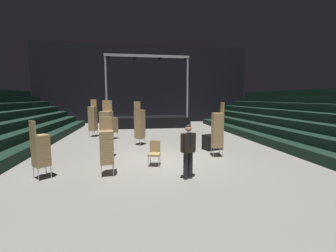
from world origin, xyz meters
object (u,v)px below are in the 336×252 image
at_px(man_with_tie, 188,148).
at_px(chair_stack_mid_centre, 107,146).
at_px(chair_stack_rear_left, 106,130).
at_px(chair_stack_rear_centre, 113,125).
at_px(chair_stack_front_left, 93,118).
at_px(chair_stack_rear_right, 139,123).
at_px(stage_riser, 148,120).
at_px(equipment_road_case, 212,142).
at_px(chair_stack_mid_left, 217,130).
at_px(loose_chair_near_man, 154,152).
at_px(chair_stack_mid_right, 140,123).
at_px(chair_stack_front_right, 40,150).

distance_m(man_with_tie, chair_stack_mid_centre, 2.69).
distance_m(chair_stack_rear_left, chair_stack_rear_centre, 4.74).
distance_m(chair_stack_front_left, chair_stack_rear_right, 3.26).
bearing_deg(chair_stack_rear_centre, stage_riser, 105.04).
distance_m(chair_stack_rear_centre, equipment_road_case, 6.44).
bearing_deg(chair_stack_mid_left, stage_riser, 17.52).
height_order(chair_stack_rear_right, loose_chair_near_man, chair_stack_rear_right).
relative_size(chair_stack_mid_right, chair_stack_rear_left, 0.97).
bearing_deg(chair_stack_rear_right, chair_stack_front_right, -24.76).
relative_size(chair_stack_mid_right, chair_stack_rear_right, 1.22).
distance_m(chair_stack_front_left, chair_stack_mid_centre, 8.18).
height_order(chair_stack_front_left, chair_stack_rear_left, same).
relative_size(chair_stack_rear_left, equipment_road_case, 2.75).
distance_m(stage_riser, chair_stack_mid_left, 10.98).
height_order(chair_stack_mid_right, chair_stack_rear_right, chair_stack_mid_right).
distance_m(chair_stack_mid_centre, chair_stack_rear_left, 2.25).
distance_m(chair_stack_mid_right, loose_chair_near_man, 4.02).
bearing_deg(chair_stack_mid_left, loose_chair_near_man, 112.74).
distance_m(chair_stack_front_right, chair_stack_mid_left, 6.82).
distance_m(chair_stack_mid_centre, chair_stack_rear_right, 6.90).
bearing_deg(chair_stack_front_right, stage_riser, 119.95).
bearing_deg(equipment_road_case, chair_stack_front_left, 143.48).
height_order(man_with_tie, chair_stack_mid_right, chair_stack_mid_right).
relative_size(chair_stack_mid_left, chair_stack_mid_right, 1.00).
distance_m(man_with_tie, chair_stack_front_left, 9.74).
xyz_separation_m(chair_stack_mid_centre, chair_stack_rear_right, (1.27, 6.78, 0.00)).
distance_m(man_with_tie, chair_stack_rear_left, 4.10).
distance_m(stage_riser, man_with_tie, 13.26).
xyz_separation_m(man_with_tie, chair_stack_front_right, (-4.63, 0.75, -0.05)).
height_order(man_with_tie, chair_stack_front_left, chair_stack_front_left).
relative_size(chair_stack_mid_left, chair_stack_rear_right, 1.22).
bearing_deg(chair_stack_rear_centre, chair_stack_front_right, -64.20).
relative_size(chair_stack_front_right, loose_chair_near_man, 1.99).
height_order(stage_riser, chair_stack_mid_right, stage_riser).
bearing_deg(chair_stack_front_right, chair_stack_rear_right, 112.42).
distance_m(chair_stack_rear_centre, loose_chair_near_man, 6.39).
xyz_separation_m(chair_stack_mid_right, loose_chair_near_man, (0.43, -3.94, -0.66)).
bearing_deg(chair_stack_mid_centre, equipment_road_case, -154.75).
distance_m(stage_riser, chair_stack_rear_centre, 6.12).
distance_m(man_with_tie, loose_chair_near_man, 1.93).
xyz_separation_m(chair_stack_front_left, loose_chair_near_man, (3.42, -7.09, -0.70)).
bearing_deg(man_with_tie, chair_stack_mid_left, -147.74).
height_order(chair_stack_front_left, equipment_road_case, chair_stack_front_left).
relative_size(chair_stack_mid_centre, equipment_road_case, 2.18).
xyz_separation_m(chair_stack_mid_left, chair_stack_mid_centre, (-4.53, -1.81, -0.21)).
distance_m(stage_riser, chair_stack_mid_centre, 12.71).
bearing_deg(chair_stack_rear_left, chair_stack_rear_centre, -75.43).
bearing_deg(stage_riser, chair_stack_rear_left, -103.10).
bearing_deg(chair_stack_front_left, man_with_tie, 136.17).
distance_m(chair_stack_front_left, chair_stack_front_right, 7.99).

